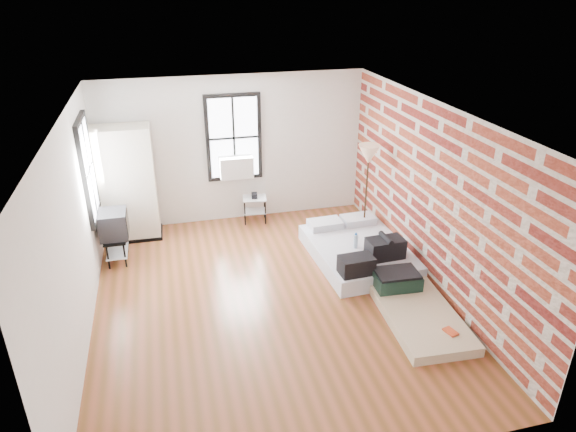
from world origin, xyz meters
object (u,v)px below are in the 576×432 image
object	(u,v)px
mattress_bare	(414,306)
side_table	(255,203)
mattress_main	(360,250)
wardrobe	(126,184)
tv_stand	(114,226)
floor_lamp	(368,159)

from	to	relation	value
mattress_bare	side_table	xyz separation A→B (m)	(-1.62, 3.53, 0.27)
mattress_main	wardrobe	world-z (taller)	wardrobe
tv_stand	wardrobe	bearing A→B (deg)	76.03
mattress_bare	wardrobe	size ratio (longest dim) A/B	0.90
wardrobe	side_table	bearing A→B (deg)	3.16
mattress_main	mattress_bare	size ratio (longest dim) A/B	1.13
mattress_bare	wardrobe	distance (m)	5.32
side_table	floor_lamp	size ratio (longest dim) A/B	0.34
side_table	floor_lamp	world-z (taller)	floor_lamp
wardrobe	side_table	distance (m)	2.40
wardrobe	mattress_main	bearing A→B (deg)	-24.87
wardrobe	tv_stand	distance (m)	0.97
mattress_main	side_table	size ratio (longest dim) A/B	3.56
mattress_main	mattress_bare	xyz separation A→B (m)	(0.19, -1.62, -0.06)
mattress_bare	wardrobe	world-z (taller)	wardrobe
floor_lamp	tv_stand	world-z (taller)	floor_lamp
mattress_bare	side_table	size ratio (longest dim) A/B	3.15
mattress_bare	floor_lamp	size ratio (longest dim) A/B	1.06
mattress_bare	wardrobe	bearing A→B (deg)	141.92
mattress_main	wardrobe	xyz separation A→B (m)	(-3.74, 1.85, 0.85)
side_table	tv_stand	distance (m)	2.70
mattress_bare	mattress_main	bearing A→B (deg)	100.04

